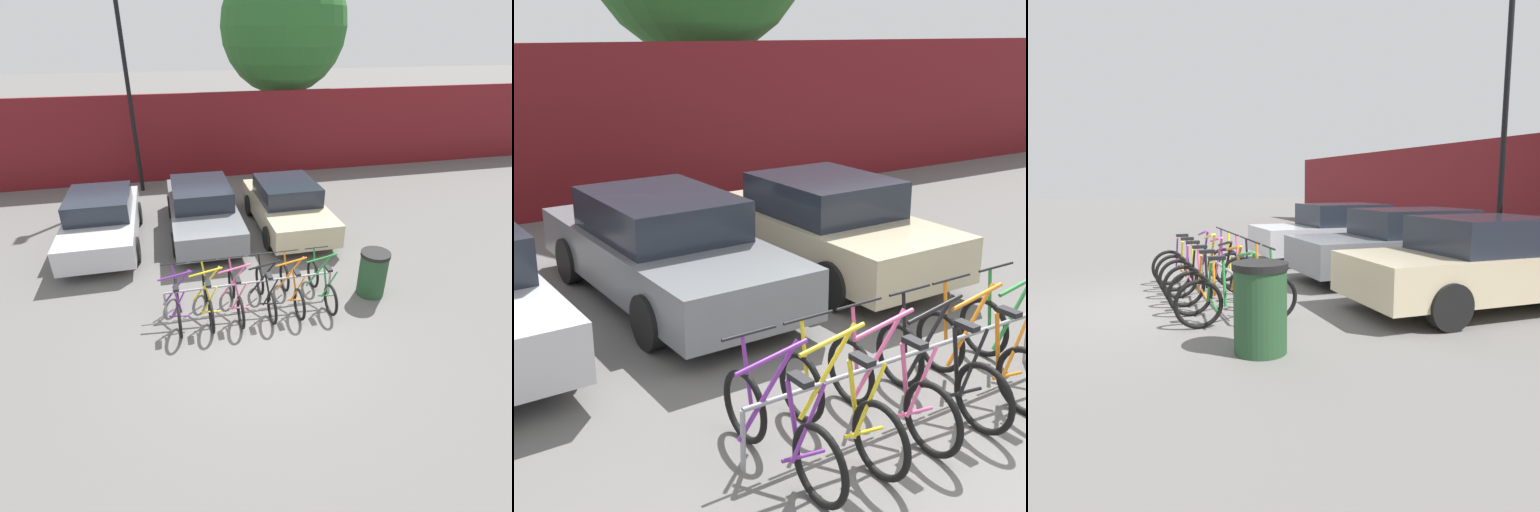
% 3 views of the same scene
% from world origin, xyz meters
% --- Properties ---
extents(ground_plane, '(120.00, 120.00, 0.00)m').
position_xyz_m(ground_plane, '(0.00, 0.00, 0.00)').
color(ground_plane, '#605E5B').
extents(bike_rack, '(3.59, 0.04, 0.57)m').
position_xyz_m(bike_rack, '(-0.08, 0.68, 0.48)').
color(bike_rack, gray).
rests_on(bike_rack, ground).
extents(bicycle_purple, '(0.68, 1.71, 1.05)m').
position_xyz_m(bicycle_purple, '(-1.61, 0.53, 0.38)').
color(bicycle_purple, black).
rests_on(bicycle_purple, ground).
extents(bicycle_yellow, '(0.68, 1.71, 1.05)m').
position_xyz_m(bicycle_yellow, '(-1.00, 0.53, 0.38)').
color(bicycle_yellow, black).
rests_on(bicycle_yellow, ground).
extents(bicycle_pink, '(0.68, 1.71, 1.05)m').
position_xyz_m(bicycle_pink, '(-0.43, 0.53, 0.38)').
color(bicycle_pink, black).
rests_on(bicycle_pink, ground).
extents(bicycle_black, '(0.68, 1.71, 1.05)m').
position_xyz_m(bicycle_black, '(0.20, 0.53, 0.38)').
color(bicycle_black, black).
rests_on(bicycle_black, ground).
extents(bicycle_orange, '(0.68, 1.71, 1.05)m').
position_xyz_m(bicycle_orange, '(0.77, 0.53, 0.38)').
color(bicycle_orange, black).
rests_on(bicycle_orange, ground).
extents(bicycle_green, '(0.68, 1.71, 1.05)m').
position_xyz_m(bicycle_green, '(1.44, 0.53, 0.38)').
color(bicycle_green, black).
rests_on(bicycle_green, ground).
extents(car_silver, '(1.91, 4.15, 1.40)m').
position_xyz_m(car_silver, '(-3.36, 4.38, 0.69)').
color(car_silver, '#B7B7BC').
rests_on(car_silver, ground).
extents(car_grey, '(1.91, 4.55, 1.40)m').
position_xyz_m(car_grey, '(-0.64, 4.57, 0.69)').
color(car_grey, slate).
rests_on(car_grey, ground).
extents(car_beige, '(1.91, 4.10, 1.40)m').
position_xyz_m(car_beige, '(1.78, 4.24, 0.69)').
color(car_beige, '#C1B28E').
rests_on(car_beige, ground).
extents(lamp_post, '(0.24, 0.44, 7.07)m').
position_xyz_m(lamp_post, '(-2.44, 8.50, 3.89)').
color(lamp_post, black).
rests_on(lamp_post, ground).
extents(trash_bin, '(0.63, 0.63, 1.03)m').
position_xyz_m(trash_bin, '(2.60, 0.49, 0.52)').
color(trash_bin, '#234728').
rests_on(trash_bin, ground).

